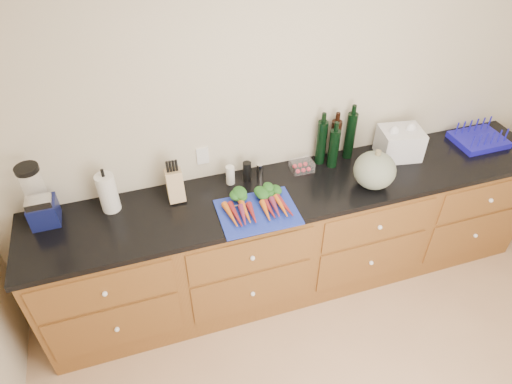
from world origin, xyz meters
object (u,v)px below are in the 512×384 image
object	(u,v)px
tomato_box	(302,166)
squash	(375,170)
carrots	(255,204)
knife_block	(175,185)
paper_towel	(108,193)
blender_appliance	(39,199)
cutting_board	(258,212)
dish_rack	(479,138)

from	to	relation	value
tomato_box	squash	bearing A→B (deg)	-38.13
tomato_box	carrots	bearing A→B (deg)	-146.66
carrots	knife_block	bearing A→B (deg)	150.92
paper_towel	knife_block	distance (m)	0.41
blender_appliance	paper_towel	distance (m)	0.39
blender_appliance	knife_block	xyz separation A→B (m)	(0.79, -0.02, -0.08)
squash	paper_towel	xyz separation A→B (m)	(-1.68, 0.29, 0.01)
cutting_board	knife_block	world-z (taller)	knife_block
carrots	dish_rack	xyz separation A→B (m)	(1.83, 0.19, -0.00)
blender_appliance	paper_towel	size ratio (longest dim) A/B	1.60
cutting_board	paper_towel	xyz separation A→B (m)	(-0.86, 0.32, 0.12)
knife_block	tomato_box	world-z (taller)	knife_block
cutting_board	blender_appliance	world-z (taller)	blender_appliance
cutting_board	blender_appliance	distance (m)	1.30
cutting_board	carrots	distance (m)	0.06
tomato_box	dish_rack	distance (m)	1.41
cutting_board	squash	distance (m)	0.82
squash	paper_towel	world-z (taller)	paper_towel
blender_appliance	dish_rack	xyz separation A→B (m)	(3.08, -0.08, -0.15)
dish_rack	tomato_box	bearing A→B (deg)	176.33
squash	blender_appliance	distance (m)	2.09
blender_appliance	paper_towel	bearing A→B (deg)	0.33
knife_block	dish_rack	bearing A→B (deg)	-1.50
carrots	blender_appliance	bearing A→B (deg)	167.75
blender_appliance	tomato_box	distance (m)	1.69
cutting_board	carrots	world-z (taller)	carrots
dish_rack	squash	bearing A→B (deg)	-168.24
squash	tomato_box	distance (m)	0.50
dish_rack	paper_towel	bearing A→B (deg)	178.30
knife_block	cutting_board	bearing A→B (deg)	-33.36
cutting_board	tomato_box	bearing A→B (deg)	37.45
cutting_board	blender_appliance	bearing A→B (deg)	165.73
paper_towel	blender_appliance	bearing A→B (deg)	-179.67
paper_towel	dish_rack	bearing A→B (deg)	-1.70
blender_appliance	tomato_box	size ratio (longest dim) A/B	2.76
carrots	paper_towel	distance (m)	0.91
squash	dish_rack	size ratio (longest dim) A/B	0.75
blender_appliance	dish_rack	bearing A→B (deg)	-1.44
blender_appliance	paper_towel	world-z (taller)	blender_appliance
paper_towel	knife_block	bearing A→B (deg)	-2.81
knife_block	tomato_box	xyz separation A→B (m)	(0.89, 0.03, -0.07)
knife_block	tomato_box	bearing A→B (deg)	1.94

